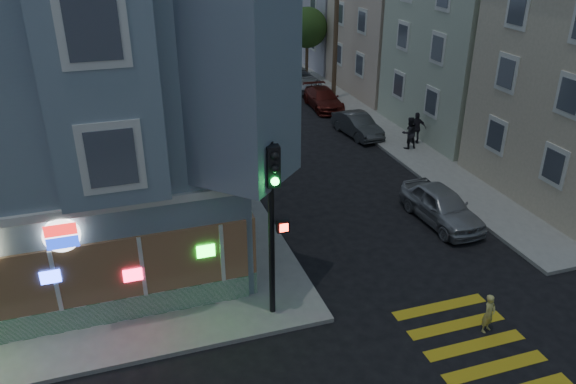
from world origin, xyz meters
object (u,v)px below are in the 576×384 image
parked_car_a (442,206)px  parked_car_c (323,99)px  street_tree_far (276,13)px  pedestrian_a (409,133)px  utility_pole (336,29)px  fire_hydrant (369,126)px  street_tree_near (307,28)px  pedestrian_b (417,128)px  traffic_signal (273,204)px  parked_car_b (357,125)px  parked_car_d (297,79)px  running_child (489,313)px

parked_car_a → parked_car_c: bearing=83.7°
street_tree_far → pedestrian_a: size_ratio=3.07×
parked_car_a → utility_pole: bearing=79.8°
pedestrian_a → fire_hydrant: pedestrian_a is taller
utility_pole → street_tree_near: utility_pole is taller
pedestrian_b → traffic_signal: size_ratio=0.31×
street_tree_far → parked_car_b: 21.20m
pedestrian_a → street_tree_far: bearing=-91.3°
street_tree_near → traffic_signal: 29.28m
parked_car_b → pedestrian_a: bearing=-68.3°
pedestrian_b → traffic_signal: (-11.67, -11.83, 2.94)m
street_tree_near → street_tree_far: same height
parked_car_a → parked_car_c: (1.11, 16.00, -0.09)m
utility_pole → traffic_signal: size_ratio=1.60×
parked_car_d → traffic_signal: bearing=-111.0°
pedestrian_a → pedestrian_b: bearing=-145.1°
parked_car_c → pedestrian_a: bearing=-76.6°
pedestrian_a → parked_car_b: pedestrian_a is taller
utility_pole → parked_car_a: utility_pole is taller
parked_car_d → fire_hydrant: size_ratio=7.26×
pedestrian_b → pedestrian_a: bearing=52.2°
running_child → pedestrian_b: size_ratio=0.73×
street_tree_far → running_child: (-4.99, -37.78, -3.30)m
pedestrian_a → pedestrian_b: pedestrian_b is taller
utility_pole → street_tree_near: (0.20, 6.00, -0.86)m
street_tree_near → running_child: 30.38m
utility_pole → street_tree_far: bearing=89.2°
parked_car_b → parked_car_a: bearing=-102.0°
utility_pole → street_tree_near: 6.06m
parked_car_c → traffic_signal: 22.16m
street_tree_near → street_tree_far: (0.00, 8.00, 0.00)m
street_tree_far → fire_hydrant: bearing=-92.5°
pedestrian_a → parked_car_c: (-1.55, 8.53, -0.37)m
utility_pole → street_tree_far: (0.20, 14.00, -0.86)m
street_tree_far → running_child: bearing=-97.5°
traffic_signal → pedestrian_b: bearing=48.9°
street_tree_far → parked_car_c: street_tree_far is taller
parked_car_d → traffic_signal: size_ratio=0.92×
parked_car_d → street_tree_near: bearing=55.1°
street_tree_near → parked_car_d: (-1.50, -2.18, -3.21)m
street_tree_near → traffic_signal: traffic_signal is taller
parked_car_d → fire_hydrant: parked_car_d is taller
street_tree_near → running_child: bearing=-99.5°
pedestrian_a → parked_car_b: bearing=-63.5°
utility_pole → parked_car_b: (-1.36, -6.89, -4.16)m
street_tree_far → pedestrian_b: (0.80, -23.36, -2.92)m
street_tree_near → fire_hydrant: size_ratio=7.40×
street_tree_far → parked_car_a: bearing=-94.8°
parked_car_b → fire_hydrant: (0.66, -0.12, -0.11)m
parked_car_a → parked_car_b: bearing=82.0°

